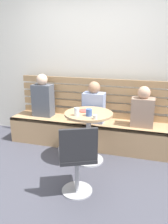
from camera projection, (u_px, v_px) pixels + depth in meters
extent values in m
plane|color=#42424C|center=(64.00, 184.00, 2.87)|extent=(8.00, 8.00, 0.00)
cube|color=white|center=(97.00, 56.00, 3.95)|extent=(5.20, 0.10, 2.90)
cube|color=tan|center=(90.00, 133.00, 3.91)|extent=(2.70, 0.52, 0.44)
cube|color=#94734F|center=(86.00, 127.00, 3.63)|extent=(2.70, 0.04, 0.04)
cube|color=#A68157|center=(93.00, 113.00, 4.05)|extent=(2.65, 0.04, 0.10)
cube|color=tan|center=(94.00, 105.00, 4.01)|extent=(2.65, 0.04, 0.10)
cube|color=#A68157|center=(94.00, 97.00, 3.97)|extent=(2.65, 0.04, 0.10)
cube|color=tan|center=(94.00, 89.00, 3.93)|extent=(2.65, 0.04, 0.10)
cube|color=#A68157|center=(94.00, 81.00, 3.89)|extent=(2.65, 0.04, 0.10)
cylinder|color=#ADADB2|center=(88.00, 160.00, 3.46)|extent=(0.44, 0.44, 0.02)
cylinder|color=#ADADB2|center=(89.00, 137.00, 3.35)|extent=(0.07, 0.07, 0.69)
cylinder|color=tan|center=(89.00, 114.00, 3.25)|extent=(0.68, 0.68, 0.03)
cylinder|color=#ADADB2|center=(77.00, 190.00, 2.75)|extent=(0.36, 0.36, 0.02)
cylinder|color=#ADADB2|center=(77.00, 174.00, 2.69)|extent=(0.05, 0.05, 0.45)
cube|color=#232326|center=(77.00, 155.00, 2.62)|extent=(0.53, 0.53, 0.04)
cube|color=#232326|center=(79.00, 145.00, 2.40)|extent=(0.38, 0.21, 0.36)
cube|color=#4C515B|center=(43.00, 100.00, 4.03)|extent=(0.34, 0.22, 0.55)
sphere|color=#DBB293|center=(42.00, 80.00, 3.92)|extent=(0.19, 0.19, 0.19)
cube|color=#8C9EC6|center=(94.00, 107.00, 3.73)|extent=(0.34, 0.22, 0.48)
sphere|color=#A37A5B|center=(94.00, 87.00, 3.63)|extent=(0.19, 0.19, 0.19)
cube|color=#9E7F6B|center=(143.00, 112.00, 3.53)|extent=(0.34, 0.22, 0.44)
sphere|color=tan|center=(144.00, 93.00, 3.44)|extent=(0.19, 0.19, 0.19)
cylinder|color=silver|center=(95.00, 117.00, 2.97)|extent=(0.06, 0.06, 0.05)
cylinder|color=white|center=(77.00, 112.00, 3.10)|extent=(0.07, 0.07, 0.11)
cylinder|color=#3D5B9E|center=(89.00, 112.00, 3.09)|extent=(0.08, 0.08, 0.09)
cylinder|color=#DB4C42|center=(84.00, 111.00, 3.31)|extent=(0.17, 0.17, 0.01)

